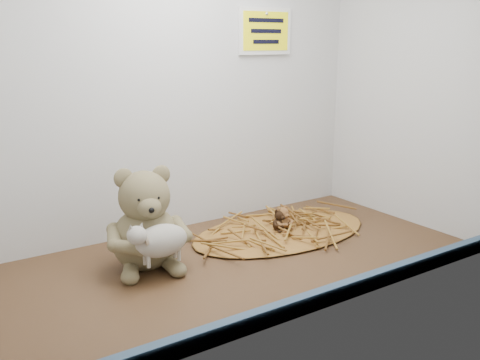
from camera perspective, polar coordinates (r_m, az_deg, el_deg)
alcove_shell at (r=129.08cm, az=-2.91°, el=11.42°), size 120.40×60.20×90.40cm
front_rail at (r=110.35cm, az=7.72°, el=-12.66°), size 119.28×2.20×3.60cm
straw_bed at (r=151.02cm, az=4.38°, el=-5.43°), size 54.38×31.58×1.05cm
main_teddy at (r=127.03cm, az=-10.12°, el=-3.98°), size 23.51×24.34×24.28cm
toy_lamb at (r=120.51cm, az=-8.39°, el=-6.42°), size 16.00×9.76×10.34cm
mini_teddy_tan at (r=150.01cm, az=4.55°, el=-3.99°), size 5.95×6.23×6.79cm
mini_teddy_brown at (r=149.53cm, az=4.27°, el=-4.15°), size 5.49×5.75×6.23cm
wall_sign at (r=162.50cm, az=2.69°, el=15.58°), size 16.00×1.20×11.00cm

